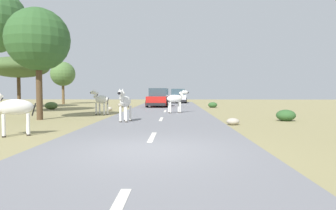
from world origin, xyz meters
TOP-DOWN VIEW (x-y plane):
  - ground_plane at (0.00, 0.00)m, footprint 90.00×90.00m
  - road at (-0.04, 0.00)m, footprint 6.00×64.00m
  - lane_markings at (-0.04, -1.00)m, footprint 0.16×56.00m
  - zebra_0 at (-1.72, 6.67)m, footprint 0.58×1.69m
  - zebra_1 at (0.74, 12.34)m, footprint 1.58×0.93m
  - zebra_2 at (-4.08, 11.29)m, footprint 1.54×1.17m
  - zebra_3 at (-4.80, 2.40)m, footprint 1.57×1.09m
  - car_0 at (1.01, 29.39)m, footprint 2.15×4.41m
  - car_1 at (-0.87, 20.37)m, footprint 2.21×4.43m
  - tree_1 at (-6.51, 8.02)m, footprint 3.28×3.28m
  - tree_3 at (-12.39, 26.54)m, footprint 2.82×2.82m
  - tree_4 at (-13.76, 19.39)m, footprint 5.41×5.41m
  - bush_0 at (-9.56, 16.58)m, footprint 1.04×0.94m
  - bush_1 at (4.14, 19.57)m, footprint 0.83×0.75m
  - bush_2 at (6.35, 7.69)m, footprint 0.97×0.87m
  - rock_1 at (-4.38, 15.18)m, footprint 0.39×0.31m
  - rock_3 at (-4.34, 19.98)m, footprint 0.70×0.53m
  - rock_4 at (3.30, 5.86)m, footprint 0.58×0.48m

SIDE VIEW (x-z plane):
  - ground_plane at x=0.00m, z-range 0.00..0.00m
  - road at x=-0.04m, z-range 0.00..0.05m
  - lane_markings at x=-0.04m, z-range 0.05..0.06m
  - rock_1 at x=-4.38m, z-range 0.00..0.30m
  - rock_4 at x=3.30m, z-range 0.00..0.32m
  - rock_3 at x=-4.34m, z-range 0.00..0.40m
  - bush_1 at x=4.14m, z-range 0.00..0.50m
  - bush_2 at x=6.35m, z-range 0.00..0.58m
  - bush_0 at x=-9.56m, z-range 0.00..0.63m
  - car_0 at x=1.01m, z-range -0.02..1.72m
  - car_1 at x=-0.87m, z-range -0.02..1.72m
  - zebra_3 at x=-4.80m, z-range 0.16..1.78m
  - zebra_2 at x=-4.08m, z-range 0.16..1.79m
  - zebra_1 at x=0.74m, z-range 0.20..1.78m
  - zebra_0 at x=-1.72m, z-range 0.20..1.80m
  - tree_3 at x=-12.39m, z-range 1.03..5.96m
  - tree_4 at x=-13.76m, z-range 1.37..6.02m
  - tree_1 at x=-6.51m, z-range 1.28..7.16m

